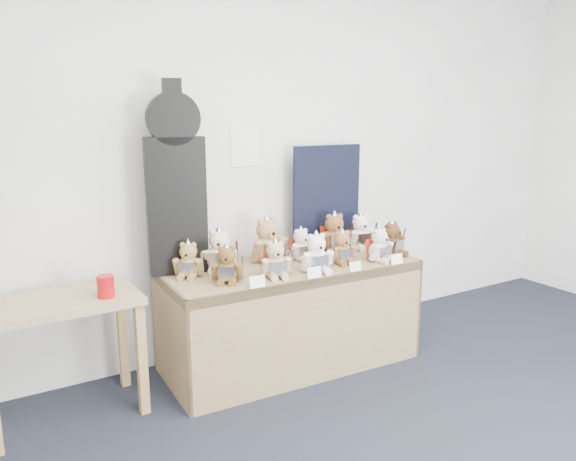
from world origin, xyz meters
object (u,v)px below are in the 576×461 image
guitar_case (176,181)px  teddy_front_end (392,240)px  teddy_front_far_left (227,266)px  teddy_back_centre_right (301,246)px  side_table (61,321)px  red_cup (106,287)px  teddy_front_left (276,261)px  teddy_back_left (219,252)px  teddy_front_right (342,249)px  teddy_back_centre_left (268,242)px  teddy_front_centre (317,255)px  teddy_back_right (334,234)px  teddy_front_far_right (380,246)px  display_table (295,290)px  teddy_back_far_left (188,261)px  teddy_back_end (361,233)px

guitar_case → teddy_front_end: (1.37, -0.37, -0.45)m
teddy_front_far_left → teddy_back_centre_right: bearing=46.3°
side_table → teddy_front_far_left: size_ratio=3.30×
red_cup → teddy_front_left: 0.97m
guitar_case → teddy_back_left: (0.23, -0.08, -0.44)m
teddy_front_right → teddy_back_centre_left: size_ratio=0.73×
teddy_front_centre → teddy_back_right: size_ratio=0.89×
teddy_front_centre → teddy_back_left: (-0.49, 0.34, 0.01)m
teddy_front_far_right → teddy_back_right: size_ratio=0.82×
display_table → teddy_front_far_right: 0.62m
side_table → teddy_front_left: bearing=-12.8°
teddy_front_far_left → teddy_back_far_left: 0.26m
side_table → red_cup: red_cup is taller
teddy_front_left → teddy_front_end: teddy_front_end is taller
teddy_front_far_left → teddy_front_end: (1.20, -0.05, 0.01)m
red_cup → teddy_back_far_left: size_ratio=0.49×
teddy_back_centre_left → teddy_back_far_left: size_ratio=1.38×
teddy_back_left → teddy_front_right: bearing=8.5°
teddy_front_far_left → teddy_back_right: bearing=43.8°
guitar_case → teddy_front_centre: guitar_case is taller
display_table → teddy_front_far_left: size_ratio=6.67×
guitar_case → teddy_front_right: (0.98, -0.35, -0.46)m
display_table → teddy_front_centre: 0.30m
teddy_back_left → teddy_back_end: bearing=27.5°
red_cup → teddy_back_far_left: teddy_back_far_left is taller
teddy_front_left → teddy_back_end: size_ratio=0.90×
red_cup → teddy_back_right: 1.61m
teddy_front_end → teddy_back_centre_left: teddy_back_centre_left is taller
guitar_case → teddy_back_left: size_ratio=3.86×
teddy_front_right → teddy_back_centre_right: size_ratio=1.03×
teddy_front_right → teddy_back_far_left: teddy_front_right is taller
red_cup → teddy_back_far_left: bearing=12.9°
teddy_back_right → red_cup: bearing=-164.3°
side_table → teddy_back_end: size_ratio=2.91×
teddy_front_left → teddy_back_left: teddy_back_left is taller
teddy_front_far_left → teddy_front_centre: (0.55, -0.10, 0.01)m
teddy_back_left → teddy_back_right: teddy_back_right is taller
teddy_back_centre_right → teddy_back_end: bearing=2.9°
teddy_front_left → teddy_back_right: teddy_back_right is taller
teddy_front_end → teddy_back_left: 1.18m
teddy_front_far_left → teddy_back_centre_left: (0.41, 0.26, 0.03)m
teddy_back_centre_left → teddy_back_end: size_ratio=1.19×
teddy_front_left → teddy_back_centre_right: teddy_front_left is taller
teddy_front_right → teddy_front_end: 0.40m
teddy_front_end → teddy_front_far_left: bearing=160.1°
teddy_front_end → teddy_back_centre_left: bearing=141.5°
teddy_back_left → teddy_back_right: (0.87, 0.00, 0.00)m
teddy_back_left → teddy_back_centre_right: 0.57m
teddy_front_far_right → teddy_front_end: teddy_front_end is taller
teddy_back_right → teddy_front_centre: bearing=-127.7°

